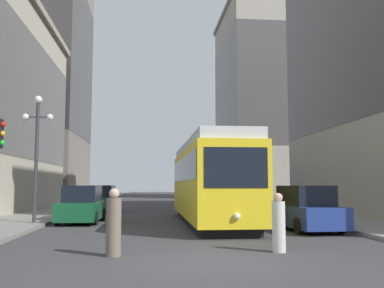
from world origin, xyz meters
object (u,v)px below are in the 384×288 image
transit_bus (223,184)px  parked_car_right_far (305,209)px  pedestrian_crossing_near (279,224)px  parked_car_left_near (102,199)px  streetcar (209,180)px  pedestrian_crossing_far (114,224)px  lamp_post_left_near (37,139)px  parked_car_left_mid (82,205)px

transit_bus → parked_car_right_far: transit_bus is taller
parked_car_right_far → pedestrian_crossing_near: parked_car_right_far is taller
transit_bus → parked_car_left_near: bearing=-158.0°
streetcar → pedestrian_crossing_far: 9.98m
parked_car_left_near → lamp_post_left_near: 10.87m
transit_bus → pedestrian_crossing_near: (-2.45, -22.48, -1.19)m
parked_car_left_mid → transit_bus: bearing=55.5°
pedestrian_crossing_far → pedestrian_crossing_near: bearing=-46.0°
streetcar → transit_bus: streetcar is taller
streetcar → parked_car_left_near: (-6.19, 9.75, -1.26)m
transit_bus → lamp_post_left_near: 18.08m
transit_bus → lamp_post_left_near: lamp_post_left_near is taller
parked_car_left_mid → lamp_post_left_near: 3.91m
parked_car_right_far → lamp_post_left_near: lamp_post_left_near is taller
pedestrian_crossing_near → pedestrian_crossing_far: pedestrian_crossing_far is taller
parked_car_right_far → transit_bus: bearing=-91.6°
streetcar → parked_car_left_mid: (-6.19, 0.92, -1.26)m
transit_bus → parked_car_left_mid: (-9.30, -12.64, -1.10)m
transit_bus → pedestrian_crossing_near: transit_bus is taller
parked_car_right_far → parked_car_left_mid: bearing=-27.4°
pedestrian_crossing_far → parked_car_right_far: bearing=-11.1°
lamp_post_left_near → pedestrian_crossing_far: bearing=-63.8°
transit_bus → pedestrian_crossing_near: 22.65m
parked_car_left_mid → parked_car_right_far: (9.66, -4.44, 0.00)m
parked_car_left_mid → pedestrian_crossing_near: parked_car_left_mid is taller
transit_bus → parked_car_left_near: (-9.30, -3.81, -1.10)m
parked_car_left_near → pedestrian_crossing_far: (2.35, -18.88, -0.02)m
pedestrian_crossing_near → pedestrian_crossing_far: size_ratio=0.92×
streetcar → transit_bus: 13.92m
transit_bus → pedestrian_crossing_far: transit_bus is taller
streetcar → parked_car_right_far: 5.10m
pedestrian_crossing_near → parked_car_left_near: bearing=54.6°
streetcar → parked_car_right_far: streetcar is taller
parked_car_left_near → streetcar: bearing=-55.6°
pedestrian_crossing_far → lamp_post_left_near: 10.13m
streetcar → pedestrian_crossing_near: bearing=-86.0°
parked_car_left_mid → pedestrian_crossing_far: bearing=-75.0°
parked_car_left_near → parked_car_left_mid: bearing=-88.0°
transit_bus → parked_car_left_near: 10.11m
parked_car_right_far → streetcar: bearing=-48.1°
parked_car_left_near → pedestrian_crossing_far: size_ratio=2.54×
streetcar → parked_car_left_near: bearing=122.1°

